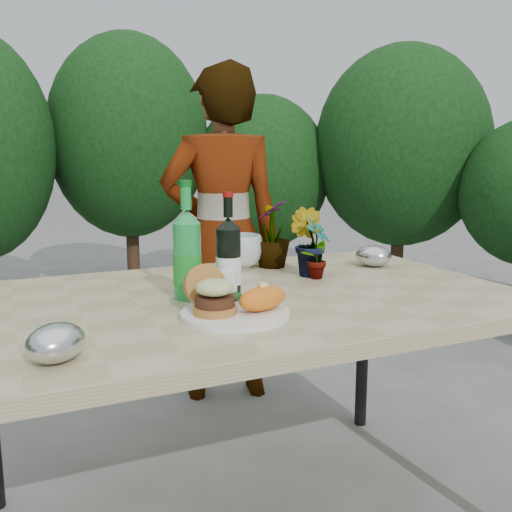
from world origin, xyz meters
name	(u,v)px	position (x,y,z in m)	size (l,w,h in m)	color
patio_table	(245,314)	(0.00, 0.00, 0.69)	(1.60, 1.00, 0.75)	tan
shrub_hedge	(187,156)	(0.26, 1.38, 1.14)	(7.03, 5.09, 2.11)	#382316
dinner_plate	(235,314)	(-0.11, -0.20, 0.76)	(0.28, 0.28, 0.01)	white
burger_stack	(212,294)	(-0.17, -0.18, 0.81)	(0.11, 0.16, 0.11)	#B7722D
sweet_potato	(263,298)	(-0.04, -0.22, 0.80)	(0.15, 0.08, 0.06)	orange
grilled_veg	(228,297)	(-0.09, -0.10, 0.78)	(0.08, 0.05, 0.03)	olive
wine_bottle	(229,259)	(-0.05, 0.00, 0.86)	(0.07, 0.07, 0.30)	black
sparkling_water	(187,256)	(-0.17, 0.03, 0.87)	(0.08, 0.08, 0.34)	green
plastic_cup	(224,288)	(-0.09, -0.07, 0.80)	(0.07, 0.07, 0.10)	white
seedling_left	(317,248)	(0.30, 0.10, 0.85)	(0.11, 0.07, 0.21)	#275B1F
seedling_mid	(307,242)	(0.30, 0.16, 0.86)	(0.13, 0.10, 0.23)	#26501B
seedling_right	(272,234)	(0.25, 0.34, 0.87)	(0.14, 0.14, 0.24)	#27591E
blue_bowl	(242,251)	(0.15, 0.38, 0.81)	(0.15, 0.15, 0.12)	silver
foil_packet_left	(56,343)	(-0.56, -0.34, 0.79)	(0.13, 0.11, 0.08)	silver
foil_packet_right	(373,256)	(0.60, 0.20, 0.79)	(0.13, 0.11, 0.08)	#B0B3B7
person	(222,236)	(0.29, 0.96, 0.78)	(0.57, 0.37, 1.55)	#996D4C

